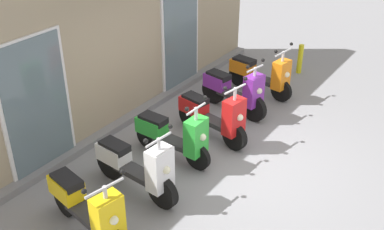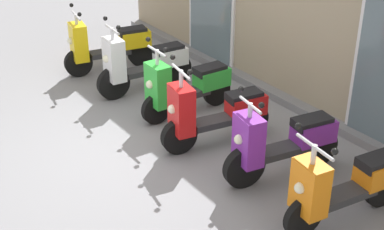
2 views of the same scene
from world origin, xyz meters
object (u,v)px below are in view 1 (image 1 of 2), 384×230
at_px(scooter_red, 213,115).
at_px(scooter_yellow, 87,207).
at_px(scooter_green, 173,135).
at_px(scooter_white, 136,166).
at_px(scooter_orange, 261,73).
at_px(scooter_purple, 234,90).
at_px(curb_bollard, 300,59).

bearing_deg(scooter_red, scooter_yellow, 179.30).
height_order(scooter_green, scooter_red, scooter_red).
relative_size(scooter_white, scooter_green, 1.08).
bearing_deg(scooter_orange, scooter_green, 179.01).
relative_size(scooter_white, scooter_purple, 1.04).
bearing_deg(scooter_white, curb_bollard, -2.17).
xyz_separation_m(scooter_yellow, scooter_red, (3.09, -0.04, -0.01)).
distance_m(scooter_purple, scooter_orange, 1.04).
height_order(scooter_white, scooter_red, scooter_red).
height_order(scooter_green, curb_bollard, scooter_green).
bearing_deg(scooter_white, scooter_purple, 1.75).
bearing_deg(scooter_yellow, scooter_orange, 1.12).
relative_size(scooter_yellow, curb_bollard, 2.30).
height_order(scooter_yellow, scooter_purple, scooter_purple).
xyz_separation_m(scooter_yellow, scooter_green, (2.14, 0.16, -0.00)).
relative_size(scooter_red, scooter_orange, 1.00).
height_order(scooter_white, scooter_orange, scooter_white).
bearing_deg(scooter_green, scooter_purple, 0.04).
height_order(scooter_yellow, curb_bollard, scooter_yellow).
bearing_deg(curb_bollard, scooter_orange, 170.52).
distance_m(scooter_white, scooter_green, 1.06).
bearing_deg(curb_bollard, scooter_purple, 173.13).
bearing_deg(scooter_yellow, scooter_red, -0.70).
bearing_deg(scooter_purple, scooter_green, -179.96).
relative_size(scooter_yellow, scooter_white, 0.97).
relative_size(scooter_red, scooter_purple, 0.99).
distance_m(scooter_red, scooter_orange, 2.13).
relative_size(scooter_yellow, scooter_green, 1.04).
height_order(scooter_yellow, scooter_white, scooter_white).
bearing_deg(scooter_red, scooter_orange, 3.77).
distance_m(scooter_white, scooter_red, 2.00).
height_order(scooter_purple, curb_bollard, scooter_purple).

